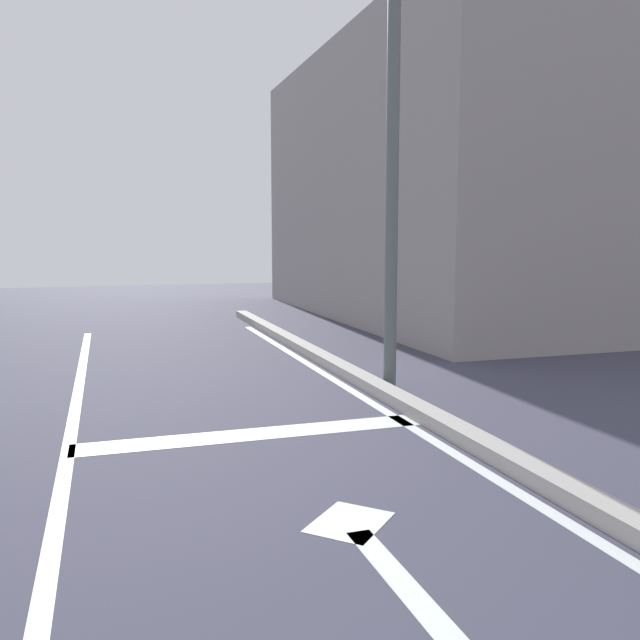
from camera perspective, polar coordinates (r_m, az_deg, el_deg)
lane_line_center at (r=4.34m, az=-22.27°, el=-19.21°), size 0.12×20.00×0.01m
lane_line_curbside at (r=5.18m, az=17.76°, el=-14.59°), size 0.12×20.00×0.01m
stop_bar at (r=6.55m, az=-5.60°, el=-9.70°), size 3.39×0.40×0.01m
lane_arrow_stem at (r=3.94m, az=7.20°, el=-21.56°), size 0.16×1.40×0.01m
lane_arrow_head at (r=4.64m, az=2.55°, el=-16.89°), size 0.71×0.71×0.01m
curb_strip at (r=5.30m, az=20.04°, el=-13.41°), size 0.24×24.00×0.14m
traffic_signal_mast at (r=8.26m, az=0.25°, el=20.19°), size 4.30×0.34×5.51m
building_block at (r=17.99m, az=17.55°, el=10.79°), size 10.64×11.54×6.35m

